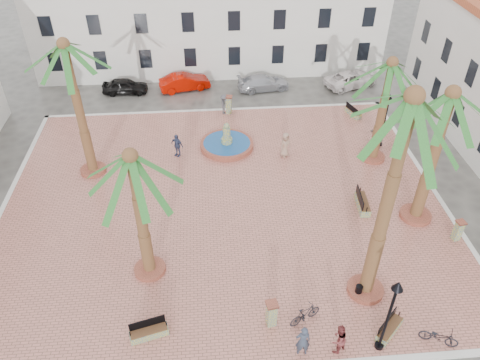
{
  "coord_description": "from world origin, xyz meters",
  "views": [
    {
      "loc": [
        -0.77,
        -21.43,
        18.33
      ],
      "look_at": [
        1.0,
        0.0,
        1.6
      ],
      "focal_mm": 35.0,
      "sensor_mm": 36.0,
      "label": 1
    }
  ],
  "objects_px": {
    "palm_s": "(408,122)",
    "car_red": "(185,82)",
    "palm_sw": "(133,172)",
    "car_black": "(125,86)",
    "bench_s": "(149,332)",
    "litter_bin": "(359,291)",
    "bench_se": "(389,329)",
    "pedestrian_east": "(378,137)",
    "bench_e": "(362,203)",
    "bollard_n": "(229,104)",
    "car_silver": "(263,83)",
    "pedestrian_north": "(224,104)",
    "pedestrian_fountain_b": "(177,145)",
    "cyclist_b": "(339,339)",
    "palm_e": "(448,110)",
    "bollard_se": "(271,313)",
    "bicycle_a": "(439,337)",
    "palm_nw": "(67,60)",
    "fountain": "(227,144)",
    "car_white": "(351,79)",
    "bollard_e": "(458,230)",
    "bench_ne": "(353,112)",
    "bicycle_b": "(305,314)",
    "pedestrian_fountain_a": "(285,145)",
    "lamppost_e": "(387,111)",
    "cyclist_a": "(303,341)",
    "lamppost_s": "(392,305)",
    "palm_ne": "(390,76)"
  },
  "relations": [
    {
      "from": "pedestrian_east",
      "to": "pedestrian_fountain_b",
      "type": "bearing_deg",
      "value": -99.08
    },
    {
      "from": "palm_s",
      "to": "litter_bin",
      "type": "height_order",
      "value": "palm_s"
    },
    {
      "from": "litter_bin",
      "to": "car_silver",
      "type": "height_order",
      "value": "car_silver"
    },
    {
      "from": "litter_bin",
      "to": "cyclist_b",
      "type": "relative_size",
      "value": 0.41
    },
    {
      "from": "bicycle_b",
      "to": "lamppost_s",
      "type": "bearing_deg",
      "value": -143.38
    },
    {
      "from": "fountain",
      "to": "pedestrian_fountain_a",
      "type": "distance_m",
      "value": 4.13
    },
    {
      "from": "bicycle_b",
      "to": "bollard_n",
      "type": "bearing_deg",
      "value": -19.1
    },
    {
      "from": "palm_e",
      "to": "bench_ne",
      "type": "bearing_deg",
      "value": 91.99
    },
    {
      "from": "palm_s",
      "to": "lamppost_e",
      "type": "height_order",
      "value": "palm_s"
    },
    {
      "from": "palm_e",
      "to": "bench_e",
      "type": "xyz_separation_m",
      "value": [
        -2.81,
        1.08,
        -6.67
      ]
    },
    {
      "from": "cyclist_b",
      "to": "car_red",
      "type": "bearing_deg",
      "value": -106.83
    },
    {
      "from": "bench_s",
      "to": "litter_bin",
      "type": "bearing_deg",
      "value": -6.45
    },
    {
      "from": "bench_se",
      "to": "bollard_e",
      "type": "height_order",
      "value": "bollard_e"
    },
    {
      "from": "palm_nw",
      "to": "bench_e",
      "type": "relative_size",
      "value": 4.59
    },
    {
      "from": "bench_e",
      "to": "bollard_n",
      "type": "distance_m",
      "value": 13.7
    },
    {
      "from": "pedestrian_fountain_b",
      "to": "cyclist_a",
      "type": "bearing_deg",
      "value": -34.97
    },
    {
      "from": "cyclist_b",
      "to": "bench_e",
      "type": "bearing_deg",
      "value": -144.37
    },
    {
      "from": "fountain",
      "to": "car_red",
      "type": "bearing_deg",
      "value": 107.98
    },
    {
      "from": "bench_se",
      "to": "pedestrian_east",
      "type": "distance_m",
      "value": 15.1
    },
    {
      "from": "fountain",
      "to": "car_red",
      "type": "relative_size",
      "value": 0.88
    },
    {
      "from": "palm_sw",
      "to": "car_red",
      "type": "height_order",
      "value": "palm_sw"
    },
    {
      "from": "bollard_se",
      "to": "bicycle_a",
      "type": "height_order",
      "value": "bollard_se"
    },
    {
      "from": "car_black",
      "to": "car_white",
      "type": "bearing_deg",
      "value": -89.36
    },
    {
      "from": "bicycle_b",
      "to": "pedestrian_fountain_a",
      "type": "relative_size",
      "value": 0.93
    },
    {
      "from": "bollard_se",
      "to": "bicycle_a",
      "type": "relative_size",
      "value": 0.88
    },
    {
      "from": "bench_se",
      "to": "bench_ne",
      "type": "distance_m",
      "value": 19.37
    },
    {
      "from": "cyclist_b",
      "to": "palm_e",
      "type": "bearing_deg",
      "value": -161.23
    },
    {
      "from": "palm_ne",
      "to": "car_silver",
      "type": "height_order",
      "value": "palm_ne"
    },
    {
      "from": "palm_s",
      "to": "pedestrian_fountain_b",
      "type": "relative_size",
      "value": 6.63
    },
    {
      "from": "lamppost_e",
      "to": "bollard_n",
      "type": "xyz_separation_m",
      "value": [
        -10.23,
        5.35,
        -1.92
      ]
    },
    {
      "from": "cyclist_a",
      "to": "car_black",
      "type": "bearing_deg",
      "value": -65.59
    },
    {
      "from": "bollard_n",
      "to": "cyclist_a",
      "type": "distance_m",
      "value": 20.88
    },
    {
      "from": "bench_e",
      "to": "bollard_n",
      "type": "bearing_deg",
      "value": 35.95
    },
    {
      "from": "palm_nw",
      "to": "bollard_n",
      "type": "xyz_separation_m",
      "value": [
        9.25,
        6.83,
        -6.88
      ]
    },
    {
      "from": "palm_e",
      "to": "cyclist_b",
      "type": "height_order",
      "value": "palm_e"
    },
    {
      "from": "palm_s",
      "to": "car_red",
      "type": "height_order",
      "value": "palm_s"
    },
    {
      "from": "fountain",
      "to": "cyclist_a",
      "type": "distance_m",
      "value": 16.26
    },
    {
      "from": "palm_e",
      "to": "palm_nw",
      "type": "bearing_deg",
      "value": 162.71
    },
    {
      "from": "palm_sw",
      "to": "car_black",
      "type": "bearing_deg",
      "value": 99.62
    },
    {
      "from": "bollard_e",
      "to": "litter_bin",
      "type": "distance_m",
      "value": 7.16
    },
    {
      "from": "palm_sw",
      "to": "bench_s",
      "type": "bearing_deg",
      "value": -86.53
    },
    {
      "from": "bicycle_a",
      "to": "car_silver",
      "type": "distance_m",
      "value": 25.26
    },
    {
      "from": "bicycle_a",
      "to": "pedestrian_fountain_b",
      "type": "xyz_separation_m",
      "value": [
        -11.61,
        15.34,
        0.39
      ]
    },
    {
      "from": "fountain",
      "to": "palm_s",
      "type": "xyz_separation_m",
      "value": [
        5.93,
        -13.08,
        9.22
      ]
    },
    {
      "from": "car_black",
      "to": "car_silver",
      "type": "relative_size",
      "value": 0.85
    },
    {
      "from": "pedestrian_north",
      "to": "pedestrian_east",
      "type": "distance_m",
      "value": 11.7
    },
    {
      "from": "bench_ne",
      "to": "pedestrian_fountain_a",
      "type": "bearing_deg",
      "value": 110.97
    },
    {
      "from": "bollard_e",
      "to": "car_black",
      "type": "distance_m",
      "value": 27.47
    },
    {
      "from": "bench_ne",
      "to": "bicycle_b",
      "type": "height_order",
      "value": "bicycle_b"
    },
    {
      "from": "pedestrian_east",
      "to": "car_white",
      "type": "xyz_separation_m",
      "value": [
        0.78,
        9.62,
        -0.36
      ]
    }
  ]
}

